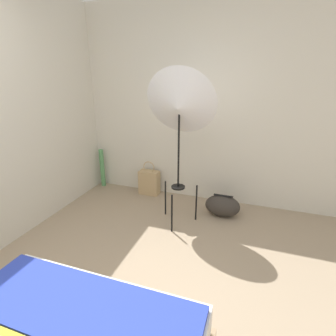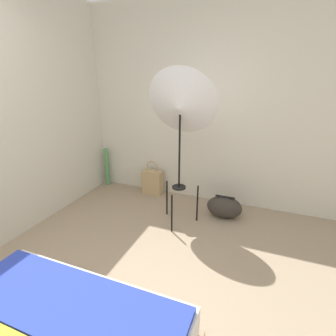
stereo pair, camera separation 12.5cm
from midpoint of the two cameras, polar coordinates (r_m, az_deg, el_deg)
wall_back at (r=3.58m, az=3.82°, el=13.35°), size 8.00×0.05×2.60m
wall_side_left at (r=3.10m, az=-33.67°, el=9.10°), size 0.05×8.00×2.60m
photo_umbrella at (r=2.81m, az=1.16°, el=13.24°), size 0.78×0.47×1.78m
tote_bag at (r=3.90m, az=-5.01°, el=-3.11°), size 0.29×0.16×0.51m
duffel_bag at (r=3.39m, az=10.74°, el=-8.07°), size 0.43×0.27×0.28m
paper_roll at (r=4.28m, az=-14.93°, el=0.01°), size 0.07×0.07×0.60m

